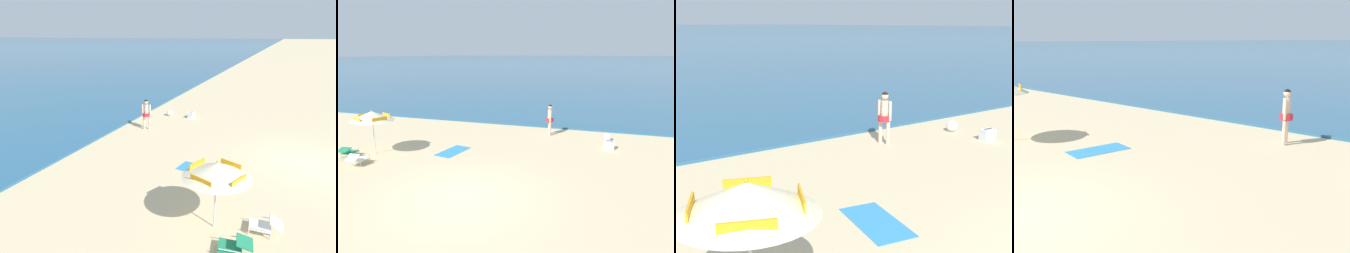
# 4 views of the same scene
# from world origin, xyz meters

# --- Properties ---
(person_standing_near_shore) EXTENTS (0.44, 0.52, 1.79)m
(person_standing_near_shore) POSITION_xyz_m (1.51, 8.66, 1.04)
(person_standing_near_shore) COLOR beige
(person_standing_near_shore) RESTS_ON ground
(beach_towel) EXTENTS (1.20, 1.93, 0.01)m
(beach_towel) POSITION_xyz_m (-2.43, 4.21, 0.01)
(beach_towel) COLOR #3384BC
(beach_towel) RESTS_ON ground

